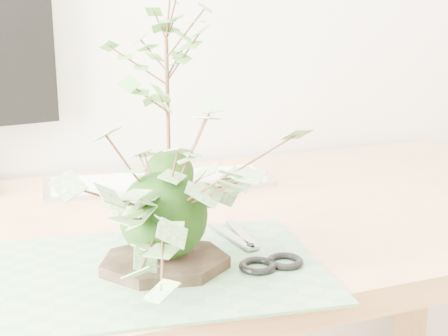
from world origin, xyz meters
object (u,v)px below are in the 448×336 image
Objects in this scene: desk at (175,267)px; maple_kokedama at (167,52)px; ivy_kokedama at (162,175)px; keyboard at (159,182)px.

desk is 4.32× the size of maple_kokedama.
ivy_kokedama is 0.87× the size of maple_kokedama.
desk is at bearing -103.00° from maple_kokedama.
desk is 0.22m from keyboard.
ivy_kokedama is at bearing -98.12° from keyboard.
ivy_kokedama is at bearing -110.55° from desk.
keyboard is at bearing 86.98° from maple_kokedama.
ivy_kokedama reaches higher than desk.
maple_kokedama reaches higher than desk.
maple_kokedama is at bearing -86.25° from keyboard.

